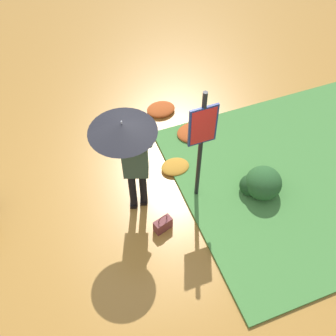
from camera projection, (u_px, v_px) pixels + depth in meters
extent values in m
plane|color=#B27A33|center=(130.00, 202.00, 7.01)|extent=(18.00, 18.00, 0.00)
cube|color=#47843D|center=(314.00, 173.00, 7.37)|extent=(4.80, 4.00, 0.05)
cylinder|color=black|center=(143.00, 187.00, 6.67)|extent=(0.12, 0.12, 0.86)
cylinder|color=black|center=(133.00, 191.00, 6.63)|extent=(0.12, 0.12, 0.86)
cube|color=black|center=(144.00, 199.00, 7.00)|extent=(0.18, 0.24, 0.08)
cube|color=black|center=(134.00, 202.00, 6.95)|extent=(0.18, 0.24, 0.08)
cube|color=#334738|center=(135.00, 159.00, 6.07)|extent=(0.44, 0.36, 0.64)
sphere|color=beige|center=(133.00, 138.00, 5.71)|extent=(0.20, 0.20, 0.20)
ellipsoid|color=black|center=(133.00, 137.00, 5.68)|extent=(0.20, 0.20, 0.15)
cylinder|color=#334738|center=(148.00, 145.00, 5.97)|extent=(0.18, 0.13, 0.18)
cylinder|color=#334738|center=(145.00, 141.00, 5.89)|extent=(0.24, 0.11, 0.33)
cube|color=black|center=(139.00, 136.00, 5.76)|extent=(0.07, 0.04, 0.14)
cylinder|color=#334738|center=(123.00, 152.00, 5.84)|extent=(0.11, 0.10, 0.09)
cylinder|color=#334738|center=(124.00, 148.00, 5.77)|extent=(0.10, 0.09, 0.23)
cylinder|color=#A5A5AD|center=(123.00, 132.00, 5.52)|extent=(0.02, 0.02, 0.41)
cone|color=black|center=(122.00, 127.00, 5.45)|extent=(0.96, 0.96, 0.16)
sphere|color=#A5A5AD|center=(121.00, 122.00, 5.36)|extent=(0.02, 0.02, 0.02)
cylinder|color=black|center=(200.00, 151.00, 6.21)|extent=(0.07, 0.07, 2.30)
cube|color=navy|center=(203.00, 126.00, 5.78)|extent=(0.44, 0.04, 0.70)
cube|color=red|center=(203.00, 126.00, 5.77)|extent=(0.38, 0.01, 0.64)
cube|color=brown|center=(163.00, 225.00, 6.58)|extent=(0.33, 0.22, 0.24)
torus|color=brown|center=(163.00, 219.00, 6.46)|extent=(0.18, 0.06, 0.18)
ellipsoid|color=#285628|center=(263.00, 183.00, 6.91)|extent=(0.62, 0.62, 0.56)
ellipsoid|color=#1E421E|center=(250.00, 185.00, 7.00)|extent=(0.37, 0.37, 0.37)
ellipsoid|color=#C68428|center=(175.00, 167.00, 7.42)|extent=(0.52, 0.41, 0.11)
ellipsoid|color=#B74C1E|center=(194.00, 132.00, 7.94)|extent=(0.68, 0.55, 0.15)
ellipsoid|color=#B74C1E|center=(161.00, 109.00, 8.37)|extent=(0.59, 0.47, 0.13)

